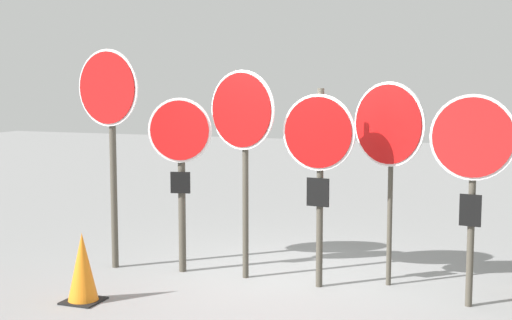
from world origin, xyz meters
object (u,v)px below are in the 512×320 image
Objects in this scene: stop_sign_4 at (389,134)px; stop_sign_5 at (472,157)px; stop_sign_0 at (109,112)px; stop_sign_3 at (319,150)px; stop_sign_2 at (243,127)px; stop_sign_1 at (180,154)px; traffic_cone_0 at (83,268)px.

stop_sign_4 reaches higher than stop_sign_5.
stop_sign_4 is at bearing 17.62° from stop_sign_0.
stop_sign_3 is (2.62, 0.08, -0.38)m from stop_sign_0.
stop_sign_5 is (1.63, -0.14, 0.00)m from stop_sign_3.
stop_sign_2 is at bearing -177.68° from stop_sign_3.
stop_sign_1 is 0.97× the size of stop_sign_5.
stop_sign_3 is at bearing 32.30° from traffic_cone_0.
stop_sign_1 is 0.87m from stop_sign_2.
stop_sign_2 is 3.30× the size of traffic_cone_0.
stop_sign_4 is (2.43, 0.30, 0.28)m from stop_sign_1.
stop_sign_0 is 1.27× the size of stop_sign_1.
stop_sign_1 is 3.36m from stop_sign_5.
stop_sign_1 is at bearing 18.26° from stop_sign_0.
stop_sign_3 is 2.82m from traffic_cone_0.
stop_sign_2 is 0.96m from stop_sign_3.
stop_sign_0 is 1.03m from stop_sign_1.
stop_sign_5 is at bearing -16.44° from stop_sign_1.
stop_sign_3 is 1.64m from stop_sign_5.
traffic_cone_0 is (0.45, -1.29, -1.57)m from stop_sign_0.
stop_sign_4 is at bearing -6.13° from stop_sign_1.
stop_sign_0 is 2.64m from stop_sign_3.
stop_sign_0 is at bearing -146.85° from stop_sign_4.
traffic_cone_0 is at bearing -60.47° from stop_sign_0.
stop_sign_0 is at bearing -173.00° from stop_sign_5.
stop_sign_5 is (4.25, -0.07, -0.38)m from stop_sign_0.
stop_sign_5 is at bearing 17.87° from traffic_cone_0.
stop_sign_3 is (0.93, -0.06, -0.23)m from stop_sign_2.
stop_sign_0 is 4.27m from stop_sign_5.
stop_sign_2 is 1.66m from stop_sign_4.
stop_sign_5 is at bearing -2.00° from stop_sign_4.
stop_sign_2 reaches higher than traffic_cone_0.
stop_sign_3 reaches higher than stop_sign_1.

